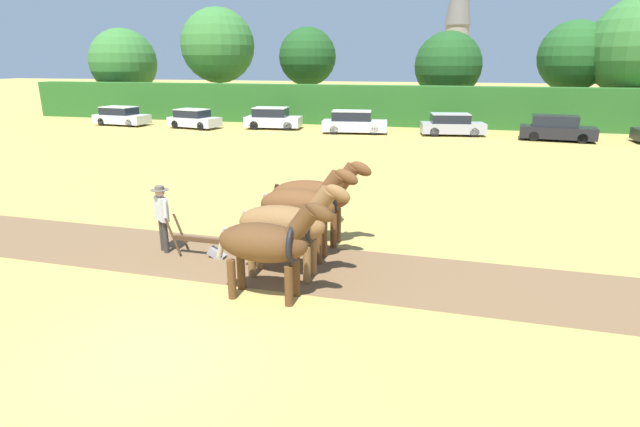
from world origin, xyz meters
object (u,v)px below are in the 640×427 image
Objects in this scene: farmer_at_plow at (162,213)px; parked_car_left at (194,119)px; tree_far_left at (123,62)px; church_spire at (459,12)px; draft_horse_lead_right at (287,224)px; parked_car_center at (354,123)px; farmer_beside_team at (334,196)px; parked_car_center_left at (273,119)px; parked_car_far_left at (121,116)px; tree_left at (218,46)px; draft_horse_trail_left at (302,206)px; tree_center at (448,66)px; tree_center_right at (574,56)px; parked_car_center_right at (452,125)px; tree_center_left at (307,57)px; plow at (202,245)px; draft_horse_trail_right at (315,196)px; parked_car_right at (557,129)px; draft_horse_lead_left at (268,243)px.

farmer_at_plow reaches higher than parked_car_left.
church_spire reaches higher than tree_far_left.
parked_car_center is (-2.94, 24.46, -0.54)m from draft_horse_lead_right.
farmer_at_plow is at bearing 170.21° from draft_horse_lead_right.
parked_car_center_left reaches higher than farmer_beside_team.
parked_car_far_left is 1.08× the size of parked_car_left.
tree_left is 37.63m from draft_horse_trail_left.
farmer_at_plow is 0.42× the size of parked_car_center_left.
tree_far_left is at bearing -177.37° from tree_center.
tree_center_right reaches higher than parked_car_far_left.
parked_car_center_right is (6.69, 0.63, -0.04)m from parked_car_center.
tree_far_left is at bearing -175.68° from tree_center_left.
tree_center_right is 2.84× the size of draft_horse_lead_right.
plow is at bearing -162.18° from farmer_beside_team.
parked_car_center_right is (3.70, 22.73, -0.64)m from draft_horse_trail_right.
church_spire reaches higher than draft_horse_lead_right.
tree_center_left is at bearing 85.50° from parked_car_center_left.
tree_center_right is at bearing 0.34° from tree_far_left.
parked_car_left is (-12.62, 23.54, 0.37)m from plow.
farmer_beside_team is (-12.52, -30.21, -4.35)m from tree_center_right.
draft_horse_trail_right is 3.27m from plow.
parked_car_right is at bearing -29.81° from tree_center_left.
tree_center_left is at bearing 47.73° from parked_car_far_left.
church_spire is 53.98m from farmer_beside_team.
parked_car_center reaches higher than parked_car_left.
draft_horse_lead_left is (17.47, -35.31, -4.98)m from tree_left.
draft_horse_trail_left is 3.73m from farmer_at_plow.
parked_car_center_right is 0.96× the size of parked_car_right.
draft_horse_trail_left reaches higher than parked_car_left.
draft_horse_trail_left is 27.57m from parked_car_left.
tree_far_left is at bearing -179.66° from tree_center_right.
farmer_at_plow reaches higher than parked_car_far_left.
plow is (-2.55, -0.54, -1.08)m from draft_horse_trail_left.
tree_center_right is 19.08m from parked_car_center.
tree_center_right is 35.76m from draft_horse_trail_left.
tree_center_right reaches higher than farmer_at_plow.
plow is at bearing -50.39° from parked_car_left.
farmer_at_plow is 0.39× the size of parked_car_center.
tree_center_right is 37.99m from draft_horse_lead_left.
church_spire reaches higher than tree_center_right.
tree_center is (20.65, 1.43, -1.73)m from tree_left.
parked_car_far_left is (-21.59, 25.65, -0.55)m from draft_horse_lead_left.
tree_center_left is at bearing 105.42° from draft_horse_lead_left.
draft_horse_lead_right is 25.37m from parked_car_center_right.
parked_car_center_left is 0.91× the size of parked_car_center.
draft_horse_trail_right is at bearing -43.73° from parked_car_left.
parked_car_center is (6.42, -11.07, -4.50)m from tree_center_left.
church_spire is 4.76× the size of parked_car_center_left.
plow is at bearing -113.55° from parked_car_center_right.
tree_far_left is at bearing 154.75° from parked_car_center_right.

